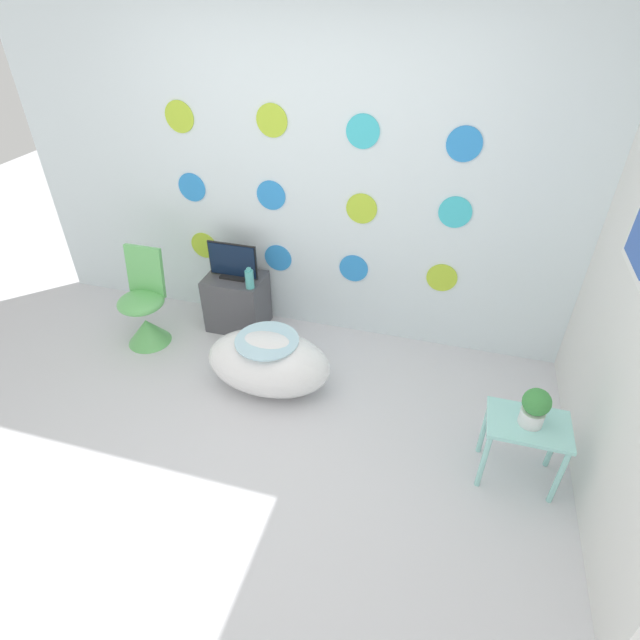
# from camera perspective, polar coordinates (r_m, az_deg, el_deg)

# --- Properties ---
(ground_plane) EXTENTS (12.00, 12.00, 0.00)m
(ground_plane) POSITION_cam_1_polar(r_m,az_deg,el_deg) (3.21, -9.26, -17.67)
(ground_plane) COLOR silver
(wall_back_dotted) EXTENTS (4.88, 0.05, 2.60)m
(wall_back_dotted) POSITION_cam_1_polar(r_m,az_deg,el_deg) (3.77, -0.25, 16.07)
(wall_back_dotted) COLOR white
(wall_back_dotted) RESTS_ON ground_plane
(bathtub) EXTENTS (0.91, 0.55, 0.44)m
(bathtub) POSITION_cam_1_polar(r_m,az_deg,el_deg) (3.61, -5.89, -4.83)
(bathtub) COLOR white
(bathtub) RESTS_ON ground_plane
(chair) EXTENTS (0.36, 0.37, 0.80)m
(chair) POSITION_cam_1_polar(r_m,az_deg,el_deg) (4.25, -19.35, 0.54)
(chair) COLOR #66C166
(chair) RESTS_ON ground_plane
(tv_cabinet) EXTENTS (0.47, 0.36, 0.48)m
(tv_cabinet) POSITION_cam_1_polar(r_m,az_deg,el_deg) (4.26, -9.45, 2.09)
(tv_cabinet) COLOR #4C4C51
(tv_cabinet) RESTS_ON ground_plane
(tv) EXTENTS (0.41, 0.12, 0.30)m
(tv) POSITION_cam_1_polar(r_m,az_deg,el_deg) (4.07, -9.94, 6.49)
(tv) COLOR black
(tv) RESTS_ON tv_cabinet
(vase) EXTENTS (0.07, 0.07, 0.17)m
(vase) POSITION_cam_1_polar(r_m,az_deg,el_deg) (3.93, -8.06, 4.67)
(vase) COLOR #51B2AD
(vase) RESTS_ON tv_cabinet
(side_table) EXTENTS (0.46, 0.32, 0.45)m
(side_table) POSITION_cam_1_polar(r_m,az_deg,el_deg) (3.15, 22.46, -11.91)
(side_table) COLOR #99E0D8
(side_table) RESTS_ON ground_plane
(potted_plant_left) EXTENTS (0.15, 0.15, 0.24)m
(potted_plant_left) POSITION_cam_1_polar(r_m,az_deg,el_deg) (3.00, 23.38, -9.10)
(potted_plant_left) COLOR white
(potted_plant_left) RESTS_ON side_table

